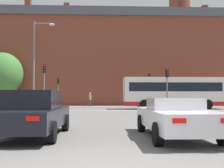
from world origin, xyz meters
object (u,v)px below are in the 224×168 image
Objects in this scene: pedestrian_walking_west at (47,99)px; traffic_light_near_left at (44,79)px; traffic_light_near_right at (167,82)px; pedestrian_waiting at (147,99)px; car_saloon_left at (33,113)px; bus_crossing_lead at (173,92)px; traffic_light_far_left at (58,87)px; traffic_light_far_right at (149,84)px; pedestrian_walking_east at (90,98)px; car_roadster_right at (175,117)px; street_lamp_junction at (37,57)px.

traffic_light_near_left is at bearing -146.40° from pedestrian_walking_west.
traffic_light_near_right is 2.30× the size of pedestrian_waiting.
bus_crossing_lead is (9.84, 19.74, 1.00)m from car_saloon_left.
traffic_light_far_left is at bearing 138.10° from traffic_light_near_right.
traffic_light_far_right is (11.94, 0.12, 0.37)m from traffic_light_far_left.
bus_crossing_lead is 2.65× the size of traffic_light_near_right.
pedestrian_walking_east is (-7.67, -1.20, 0.06)m from pedestrian_waiting.
traffic_light_far_right is 13.77m from pedestrian_walking_west.
traffic_light_far_left is 4.38m from pedestrian_walking_east.
traffic_light_far_right reaches higher than car_roadster_right.
car_saloon_left is 28.86m from pedestrian_walking_west.
bus_crossing_lead is at bearing -96.26° from pedestrian_walking_west.
pedestrian_waiting is 1.00× the size of pedestrian_walking_west.
car_saloon_left is 1.10× the size of traffic_light_far_right.
traffic_light_near_right is at bearing 4.20° from street_lamp_junction.
bus_crossing_lead is 11.77m from pedestrian_walking_east.
traffic_light_near_right is at bearing 63.38° from car_saloon_left.
car_roadster_right is (4.64, -0.42, -0.11)m from car_saloon_left.
pedestrian_walking_east is at bearing 97.90° from car_roadster_right.
bus_crossing_lead reaches higher than car_roadster_right.
street_lamp_junction is 4.71× the size of pedestrian_waiting.
traffic_light_far_right is 2.54× the size of pedestrian_waiting.
street_lamp_junction is (-3.44, 15.74, 4.04)m from car_saloon_left.
traffic_light_near_left reaches higher than pedestrian_walking_west.
car_saloon_left is 16.61m from street_lamp_junction.
traffic_light_far_left is 2.59m from pedestrian_walking_west.
car_roadster_right is at bearing -137.43° from pedestrian_walking_west.
traffic_light_far_left reaches higher than pedestrian_walking_east.
pedestrian_walking_west reaches higher than car_roadster_right.
traffic_light_near_right is 10.65m from traffic_light_far_right.
pedestrian_walking_west is (-4.91, 28.44, 0.23)m from car_saloon_left.
traffic_light_far_left reaches higher than bus_crossing_lead.
pedestrian_waiting is (0.05, 11.91, -1.64)m from traffic_light_near_right.
traffic_light_far_left is 0.46× the size of street_lamp_junction.
traffic_light_near_left is 2.40× the size of pedestrian_walking_east.
car_roadster_right is 0.62× the size of street_lamp_junction.
pedestrian_waiting is (-0.16, 1.26, -1.90)m from traffic_light_far_right.
bus_crossing_lead is at bearing 13.35° from traffic_light_near_left.
street_lamp_junction reaches higher than pedestrian_waiting.
pedestrian_walking_east is (3.83, 10.62, -1.82)m from traffic_light_near_left.
traffic_light_far_left is (-3.26, 27.14, 1.76)m from car_saloon_left.
car_roadster_right is 1.14× the size of traffic_light_far_right.
pedestrian_walking_west is at bearing 99.33° from traffic_light_near_left.
traffic_light_near_right is at bearing -107.21° from pedestrian_walking_west.
car_roadster_right is 18.54m from street_lamp_junction.
pedestrian_waiting is at bearing -65.37° from pedestrian_walking_west.
car_saloon_left is 0.59× the size of street_lamp_junction.
traffic_light_far_right is 2.55× the size of pedestrian_walking_west.
street_lamp_junction reaches higher than traffic_light_near_left.
street_lamp_junction is (-13.28, -4.01, 3.05)m from bus_crossing_lead.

